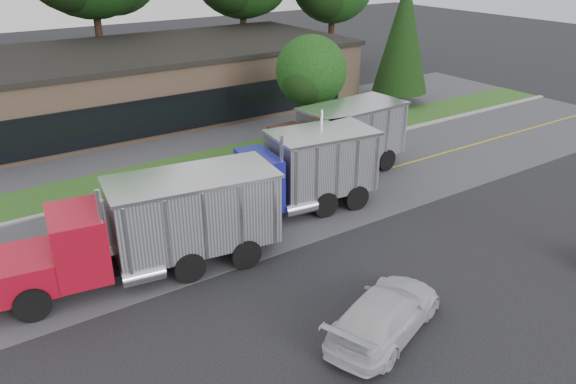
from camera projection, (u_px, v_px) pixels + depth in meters
name	position (u px, v px, depth m)	size (l,w,h in m)	color
ground	(336.00, 339.00, 16.45)	(140.00, 140.00, 0.00)	#2E2E33
road	(200.00, 222.00, 23.25)	(60.00, 8.00, 0.02)	slate
center_line	(200.00, 222.00, 23.25)	(60.00, 0.12, 0.01)	gold
curb	(161.00, 188.00, 26.42)	(60.00, 0.30, 0.12)	#9E9E99
grass_verge	(147.00, 176.00, 27.78)	(60.00, 3.40, 0.03)	#286422
far_parking	(114.00, 148.00, 31.56)	(60.00, 7.00, 0.02)	slate
strip_mall	(111.00, 87.00, 36.29)	(32.00, 12.00, 4.00)	#A47F64
evergreen_right	(403.00, 35.00, 38.30)	(3.83, 3.83, 8.71)	#382619
tree_verge	(311.00, 74.00, 31.39)	(4.22, 3.97, 6.02)	#382619
dump_truck_red	(156.00, 225.00, 19.16)	(10.10, 3.91, 3.36)	black
dump_truck_blue	(300.00, 170.00, 23.72)	(7.66, 3.49, 3.36)	black
dump_truck_maroon	(333.00, 141.00, 27.17)	(9.20, 3.16, 3.36)	black
rally_car	(385.00, 313.00, 16.47)	(1.94, 4.77, 1.39)	silver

